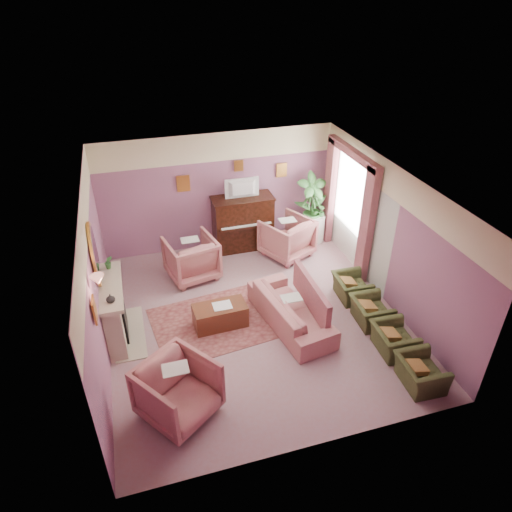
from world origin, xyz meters
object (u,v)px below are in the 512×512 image
object	(u,v)px
olive_chair_a	(421,369)
side_table	(314,228)
sofa	(291,305)
piano	(243,223)
floral_armchair_right	(287,236)
coffee_table	(220,316)
television	(243,187)
olive_chair_b	(394,336)
floral_armchair_left	(191,256)
olive_chair_c	(371,308)
floral_armchair_front	(178,388)
olive_chair_d	(352,284)

from	to	relation	value
olive_chair_a	side_table	size ratio (longest dim) A/B	1.10
sofa	piano	bearing A→B (deg)	92.14
floral_armchair_right	coffee_table	bearing A→B (deg)	-135.36
floral_armchair_right	sofa	bearing A→B (deg)	-108.05
television	olive_chair_b	size ratio (longest dim) A/B	1.04
olive_chair_b	sofa	bearing A→B (deg)	140.61
olive_chair_b	floral_armchair_right	bearing A→B (deg)	101.15
floral_armchair_left	olive_chair_a	world-z (taller)	floral_armchair_left
television	coffee_table	xyz separation A→B (m)	(-1.19, -2.67, -1.38)
piano	coffee_table	size ratio (longest dim) A/B	1.40
olive_chair_b	olive_chair_c	size ratio (longest dim) A/B	1.00
sofa	television	bearing A→B (deg)	92.17
olive_chair_a	olive_chair_c	distance (m)	1.64
olive_chair_b	olive_chair_c	world-z (taller)	same
floral_armchair_front	olive_chair_b	xyz separation A→B (m)	(3.84, 0.28, -0.19)
floral_armchair_left	olive_chair_a	bearing A→B (deg)	-54.14
floral_armchair_left	olive_chair_c	xyz separation A→B (m)	(3.02, -2.53, -0.19)
sofa	olive_chair_a	xyz separation A→B (m)	(1.49, -2.04, -0.10)
floral_armchair_left	side_table	distance (m)	3.30
sofa	floral_armchair_left	world-z (taller)	floral_armchair_left
olive_chair_a	olive_chair_d	xyz separation A→B (m)	(0.00, 2.46, 0.00)
coffee_table	floral_armchair_front	distance (m)	2.13
floral_armchair_right	side_table	distance (m)	1.04
coffee_table	sofa	world-z (taller)	sofa
coffee_table	olive_chair_c	bearing A→B (deg)	-14.73
floral_armchair_front	side_table	distance (m)	5.95
floral_armchair_left	side_table	bearing A→B (deg)	13.06
television	sofa	distance (m)	3.22
coffee_table	side_table	distance (m)	3.92
television	floral_armchair_left	world-z (taller)	television
television	coffee_table	bearing A→B (deg)	-114.03
floral_armchair_left	olive_chair_b	world-z (taller)	floral_armchair_left
coffee_table	floral_armchair_left	size ratio (longest dim) A/B	0.95
floral_armchair_left	olive_chair_d	world-z (taller)	floral_armchair_left
olive_chair_b	floral_armchair_front	bearing A→B (deg)	-175.80
piano	olive_chair_b	size ratio (longest dim) A/B	1.82
television	olive_chair_c	world-z (taller)	television
sofa	olive_chair_d	size ratio (longest dim) A/B	2.76
piano	side_table	distance (m)	1.82
olive_chair_a	olive_chair_c	world-z (taller)	same
coffee_table	side_table	xyz separation A→B (m)	(2.98, 2.54, 0.12)
piano	floral_armchair_left	world-z (taller)	piano
sofa	floral_armchair_front	world-z (taller)	floral_armchair_front
olive_chair_a	olive_chair_c	size ratio (longest dim) A/B	1.00
floral_armchair_front	olive_chair_c	world-z (taller)	floral_armchair_front
coffee_table	olive_chair_c	size ratio (longest dim) A/B	1.30
piano	coffee_table	bearing A→B (deg)	-113.64
sofa	olive_chair_d	bearing A→B (deg)	15.66
floral_armchair_left	olive_chair_b	distance (m)	4.51
sofa	coffee_table	bearing A→B (deg)	165.74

